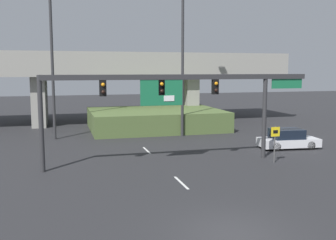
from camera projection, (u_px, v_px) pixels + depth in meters
The scene contains 9 objects.
ground_plane at pixel (232, 231), 14.50m from camera, with size 160.00×160.00×0.00m, color #262628.
lane_markings at pixel (147, 150), 28.88m from camera, with size 0.14×36.87×0.01m.
signal_gantry at pixel (176, 91), 24.36m from camera, with size 17.21×0.44×5.61m.
speed_limit_sign at pixel (275, 139), 24.86m from camera, with size 0.60×0.11×2.35m.
highway_light_pole_near at pixel (183, 32), 33.97m from camera, with size 0.70×0.36×17.45m.
highway_light_pole_far at pixel (52, 53), 32.56m from camera, with size 0.70×0.36×13.84m.
overpass_bridge at pixel (115, 73), 44.58m from camera, with size 38.64×9.62×7.70m.
grass_embankment at pixel (156, 119), 39.30m from camera, with size 12.86×9.30×1.91m.
parked_sedan_near_right at pixel (288, 139), 29.59m from camera, with size 4.57×2.27×1.48m.
Camera 1 is at (-5.94, -12.74, 5.92)m, focal length 42.00 mm.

